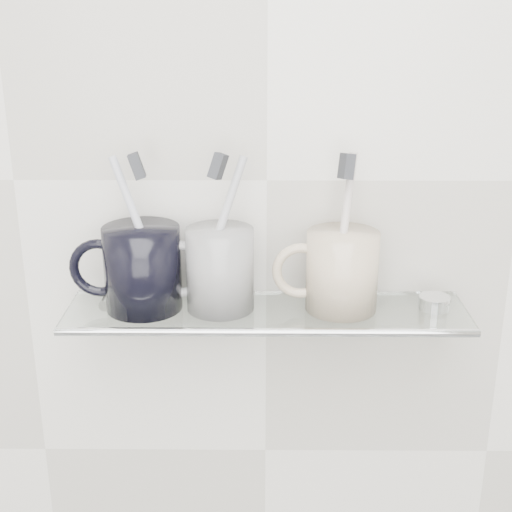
{
  "coord_description": "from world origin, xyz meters",
  "views": [
    {
      "loc": [
        -0.01,
        0.22,
        1.46
      ],
      "look_at": [
        -0.01,
        1.04,
        1.17
      ],
      "focal_mm": 50.0,
      "sensor_mm": 36.0,
      "label": 1
    }
  ],
  "objects_px": {
    "mug_center": "(220,269)",
    "mug_left": "(143,268)",
    "shelf_glass": "(266,312)",
    "mug_right": "(342,271)"
  },
  "relations": [
    {
      "from": "mug_center",
      "to": "mug_right",
      "type": "height_order",
      "value": "mug_center"
    },
    {
      "from": "shelf_glass",
      "to": "mug_left",
      "type": "distance_m",
      "value": 0.16
    },
    {
      "from": "mug_right",
      "to": "shelf_glass",
      "type": "bearing_deg",
      "value": -168.72
    },
    {
      "from": "mug_center",
      "to": "mug_right",
      "type": "relative_size",
      "value": 1.04
    },
    {
      "from": "mug_center",
      "to": "mug_left",
      "type": "bearing_deg",
      "value": 167.84
    },
    {
      "from": "mug_left",
      "to": "mug_right",
      "type": "distance_m",
      "value": 0.25
    },
    {
      "from": "mug_left",
      "to": "mug_right",
      "type": "relative_size",
      "value": 1.06
    },
    {
      "from": "shelf_glass",
      "to": "mug_center",
      "type": "distance_m",
      "value": 0.08
    },
    {
      "from": "mug_left",
      "to": "mug_center",
      "type": "xyz_separation_m",
      "value": [
        0.1,
        0.0,
        -0.0
      ]
    },
    {
      "from": "shelf_glass",
      "to": "mug_right",
      "type": "distance_m",
      "value": 0.11
    }
  ]
}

